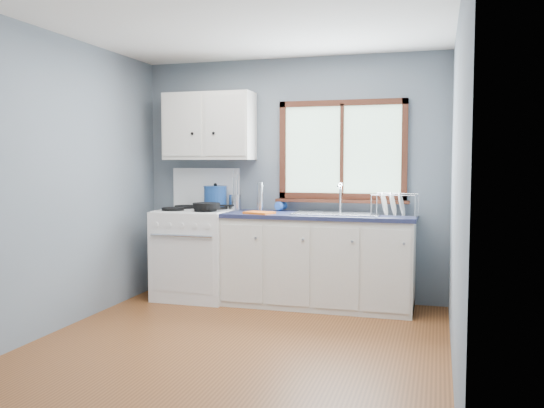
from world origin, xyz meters
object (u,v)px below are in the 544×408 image
(skillet, at_px, (207,206))
(stockpot, at_px, (215,196))
(base_cabinets, at_px, (318,265))
(sink, at_px, (337,220))
(dish_rack, at_px, (394,209))
(utensil_crock, at_px, (235,202))
(gas_range, at_px, (196,251))
(thermos, at_px, (260,197))

(skillet, xyz_separation_m, stockpot, (-0.03, 0.30, 0.08))
(base_cabinets, relative_size, sink, 2.20)
(stockpot, xyz_separation_m, dish_rack, (1.87, -0.13, -0.09))
(stockpot, distance_m, dish_rack, 1.88)
(base_cabinets, height_order, utensil_crock, utensil_crock)
(sink, height_order, skillet, sink)
(sink, distance_m, skillet, 1.31)
(base_cabinets, xyz_separation_m, sink, (0.18, -0.00, 0.45))
(sink, relative_size, dish_rack, 1.89)
(base_cabinets, relative_size, stockpot, 6.53)
(gas_range, bearing_deg, stockpot, 42.84)
(base_cabinets, xyz_separation_m, stockpot, (-1.14, 0.13, 0.66))
(stockpot, bearing_deg, sink, -5.79)
(utensil_crock, bearing_deg, gas_range, -154.47)
(utensil_crock, bearing_deg, sink, -8.33)
(utensil_crock, distance_m, thermos, 0.29)
(thermos, bearing_deg, sink, -9.56)
(sink, relative_size, skillet, 1.90)
(skillet, bearing_deg, sink, -14.25)
(base_cabinets, height_order, sink, sink)
(gas_range, relative_size, base_cabinets, 0.74)
(base_cabinets, xyz_separation_m, utensil_crock, (-0.93, 0.16, 0.60))
(stockpot, height_order, thermos, thermos)
(skillet, bearing_deg, dish_rack, -16.37)
(dish_rack, bearing_deg, sink, -175.61)
(thermos, bearing_deg, base_cabinets, -12.11)
(base_cabinets, xyz_separation_m, thermos, (-0.65, 0.14, 0.66))
(skillet, distance_m, thermos, 0.56)
(thermos, xyz_separation_m, dish_rack, (1.37, -0.14, -0.09))
(gas_range, bearing_deg, thermos, 13.46)
(utensil_crock, bearing_deg, skillet, -118.97)
(sink, bearing_deg, gas_range, -179.29)
(sink, height_order, dish_rack, sink)
(sink, distance_m, dish_rack, 0.56)
(skillet, relative_size, dish_rack, 0.99)
(gas_range, distance_m, utensil_crock, 0.66)
(sink, relative_size, thermos, 2.84)
(stockpot, relative_size, dish_rack, 0.64)
(gas_range, height_order, base_cabinets, gas_range)
(gas_range, height_order, stockpot, gas_range)
(base_cabinets, distance_m, skillet, 1.26)
(dish_rack, bearing_deg, skillet, -170.55)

